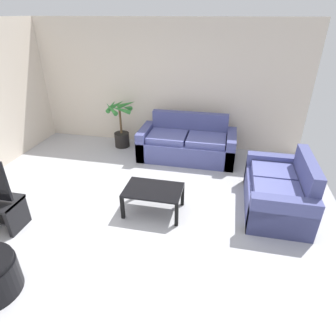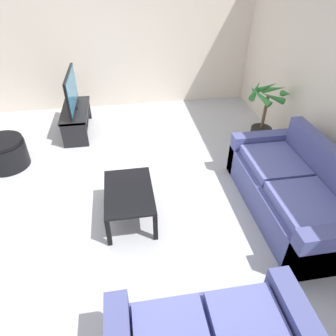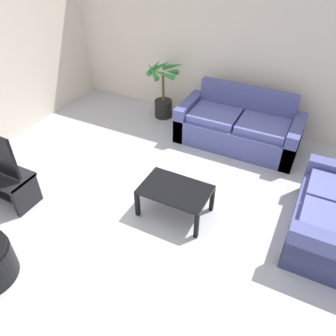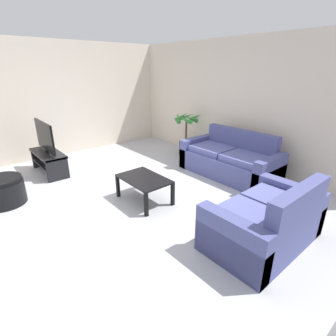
% 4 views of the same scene
% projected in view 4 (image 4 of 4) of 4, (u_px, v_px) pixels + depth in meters
% --- Properties ---
extents(ground_plane, '(6.60, 6.60, 0.00)m').
position_uv_depth(ground_plane, '(118.00, 197.00, 4.45)').
color(ground_plane, '#B2B2B7').
extents(wall_back, '(6.00, 0.06, 2.70)m').
position_uv_depth(wall_back, '(231.00, 103.00, 5.77)').
color(wall_back, beige).
rests_on(wall_back, ground).
extents(wall_left, '(0.06, 6.00, 2.70)m').
position_uv_depth(wall_left, '(49.00, 101.00, 6.09)').
color(wall_left, beige).
rests_on(wall_left, ground).
extents(couch_main, '(1.99, 0.90, 0.90)m').
position_uv_depth(couch_main, '(230.00, 161.00, 5.29)').
color(couch_main, '#4C518C').
rests_on(couch_main, ground).
extents(couch_loveseat, '(0.90, 1.51, 0.90)m').
position_uv_depth(couch_loveseat, '(265.00, 222.00, 3.20)').
color(couch_loveseat, '#4C518C').
rests_on(couch_loveseat, ground).
extents(tv_stand, '(1.10, 0.45, 0.45)m').
position_uv_depth(tv_stand, '(49.00, 159.00, 5.40)').
color(tv_stand, black).
rests_on(tv_stand, ground).
extents(tv, '(1.06, 0.10, 0.64)m').
position_uv_depth(tv, '(45.00, 136.00, 5.22)').
color(tv, black).
rests_on(tv, tv_stand).
extents(coffee_table, '(0.88, 0.57, 0.41)m').
position_uv_depth(coffee_table, '(144.00, 181.00, 4.22)').
color(coffee_table, black).
rests_on(coffee_table, ground).
extents(potted_palm, '(0.66, 0.71, 1.08)m').
position_uv_depth(potted_palm, '(186.00, 136.00, 6.50)').
color(potted_palm, black).
rests_on(potted_palm, ground).
extents(ottoman, '(0.64, 0.64, 0.45)m').
position_uv_depth(ottoman, '(3.00, 191.00, 4.18)').
color(ottoman, black).
rests_on(ottoman, ground).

